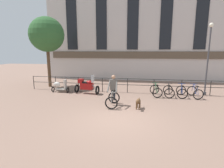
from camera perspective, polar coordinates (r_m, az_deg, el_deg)
ground_plane at (r=7.95m, az=1.97°, el=-11.49°), size 60.00×60.00×0.00m
canal_railing at (r=12.74m, az=5.09°, el=0.33°), size 15.05×0.05×1.05m
building_facade at (r=18.52m, az=6.87°, el=19.33°), size 18.00×0.72×11.62m
cyclist_with_bike at (r=9.68m, az=0.34°, el=-2.65°), size 0.71×1.19×1.70m
dog at (r=9.28m, az=8.54°, el=-5.75°), size 0.29×0.87×0.56m
parked_motorcycle at (r=12.56m, az=-8.28°, el=-0.57°), size 1.81×0.86×1.35m
parked_bicycle_near_lamp at (r=12.18m, az=14.16°, el=-2.13°), size 0.78×1.18×0.86m
parked_bicycle_mid_left at (r=12.27m, az=18.01°, el=-2.24°), size 0.71×1.14×0.86m
parked_bicycle_mid_right at (r=12.43m, az=21.79°, el=-2.33°), size 0.80×1.18×0.86m
parked_bicycle_far_end at (r=12.63m, az=25.46°, el=-2.41°), size 0.77×1.17×0.86m
parked_scooter at (r=13.40m, az=-16.73°, el=-0.65°), size 1.30×0.47×0.96m
street_lamp at (r=13.39m, az=28.91°, el=8.02°), size 0.28×0.28×4.79m
tree_canalside_left at (r=15.65m, az=-20.53°, el=14.82°), size 2.80×2.80×5.72m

